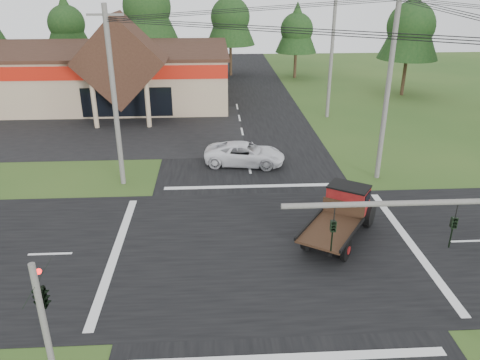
{
  "coord_description": "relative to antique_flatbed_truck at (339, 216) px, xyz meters",
  "views": [
    {
      "loc": [
        -2.29,
        -18.87,
        11.8
      ],
      "look_at": [
        -1.03,
        3.05,
        2.2
      ],
      "focal_mm": 35.0,
      "sensor_mm": 36.0,
      "label": 1
    }
  ],
  "objects": [
    {
      "name": "ground",
      "position": [
        -3.63,
        -0.72,
        -1.2
      ],
      "size": [
        120.0,
        120.0,
        0.0
      ],
      "primitive_type": "plane",
      "color": "#2A4B1A",
      "rests_on": "ground"
    },
    {
      "name": "traffic_signal_corner",
      "position": [
        -11.13,
        -8.04,
        2.33
      ],
      "size": [
        0.53,
        2.48,
        4.4
      ],
      "color": "#595651",
      "rests_on": "ground"
    },
    {
      "name": "cvs_building",
      "position": [
        -19.34,
        28.85,
        1.58
      ],
      "size": [
        30.4,
        18.2,
        9.19
      ],
      "color": "tan",
      "rests_on": "ground"
    },
    {
      "name": "road_ew",
      "position": [
        -3.63,
        -0.72,
        -1.19
      ],
      "size": [
        120.0,
        12.0,
        0.02
      ],
      "primitive_type": "cube",
      "color": "black",
      "rests_on": "ground"
    },
    {
      "name": "tree_row_e",
      "position": [
        4.37,
        39.28,
        4.83
      ],
      "size": [
        5.04,
        5.04,
        9.09
      ],
      "color": "#332316",
      "rests_on": "ground"
    },
    {
      "name": "utility_pole_nw",
      "position": [
        -11.63,
        7.28,
        4.19
      ],
      "size": [
        2.0,
        0.3,
        10.5
      ],
      "color": "#595651",
      "rests_on": "ground"
    },
    {
      "name": "tree_row_d",
      "position": [
        -3.63,
        41.28,
        6.18
      ],
      "size": [
        6.16,
        6.16,
        11.11
      ],
      "color": "#332316",
      "rests_on": "ground"
    },
    {
      "name": "road_ns",
      "position": [
        -3.63,
        -0.72,
        -1.19
      ],
      "size": [
        12.0,
        120.0,
        0.02
      ],
      "primitive_type": "cube",
      "color": "black",
      "rests_on": "ground"
    },
    {
      "name": "utility_pole_n",
      "position": [
        4.37,
        21.28,
        4.54
      ],
      "size": [
        2.0,
        0.3,
        11.2
      ],
      "color": "#595651",
      "rests_on": "ground"
    },
    {
      "name": "utility_pole_ne",
      "position": [
        4.37,
        7.28,
        4.69
      ],
      "size": [
        2.0,
        0.3,
        11.5
      ],
      "color": "#595651",
      "rests_on": "ground"
    },
    {
      "name": "tree_row_b",
      "position": [
        -23.63,
        41.28,
        5.51
      ],
      "size": [
        5.6,
        5.6,
        10.1
      ],
      "color": "#332316",
      "rests_on": "ground"
    },
    {
      "name": "tree_side_ne",
      "position": [
        14.37,
        29.28,
        6.18
      ],
      "size": [
        6.16,
        6.16,
        11.11
      ],
      "color": "#332316",
      "rests_on": "ground"
    },
    {
      "name": "tree_row_c",
      "position": [
        -13.63,
        40.28,
        7.52
      ],
      "size": [
        7.28,
        7.28,
        13.13
      ],
      "color": "#332316",
      "rests_on": "ground"
    },
    {
      "name": "white_pickup",
      "position": [
        -3.9,
        10.05,
        -0.45
      ],
      "size": [
        5.71,
        3.33,
        1.49
      ],
      "primitive_type": "imported",
      "rotation": [
        0.0,
        0.0,
        1.41
      ],
      "color": "white",
      "rests_on": "ground"
    },
    {
      "name": "parking_apron",
      "position": [
        -17.63,
        18.28,
        -1.18
      ],
      "size": [
        28.0,
        14.0,
        0.02
      ],
      "primitive_type": "cube",
      "color": "black",
      "rests_on": "ground"
    },
    {
      "name": "antique_flatbed_truck",
      "position": [
        0.0,
        0.0,
        0.0
      ],
      "size": [
        4.99,
        5.99,
        2.4
      ],
      "primitive_type": null,
      "rotation": [
        0.0,
        0.0,
        -0.58
      ],
      "color": "#540C0D",
      "rests_on": "ground"
    }
  ]
}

